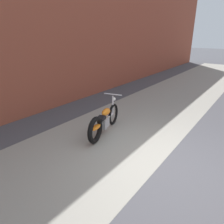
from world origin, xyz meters
TOP-DOWN VIEW (x-y plane):
  - ground_plane at (0.00, 0.00)m, footprint 80.00×80.00m
  - sidewalk_slab at (0.00, 1.75)m, footprint 36.00×3.50m
  - brick_building_wall at (0.00, 5.20)m, footprint 36.00×0.50m
  - motorcycle_orange at (0.36, 1.97)m, footprint 1.97×0.76m

SIDE VIEW (x-z plane):
  - ground_plane at x=0.00m, z-range 0.00..0.00m
  - sidewalk_slab at x=0.00m, z-range 0.00..0.01m
  - motorcycle_orange at x=0.36m, z-range -0.12..0.91m
  - brick_building_wall at x=0.00m, z-range 0.00..6.44m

